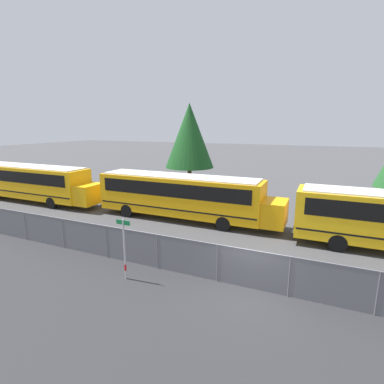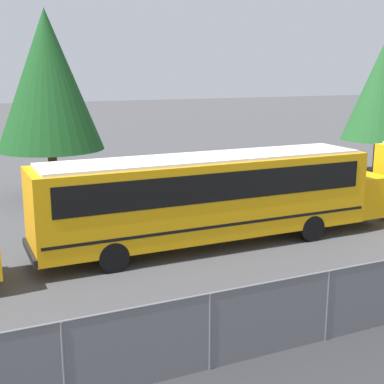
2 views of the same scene
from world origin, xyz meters
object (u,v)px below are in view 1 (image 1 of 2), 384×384
tree_1 (189,136)px  street_sign (124,248)px  school_bus_0 (32,180)px  school_bus_1 (182,194)px

tree_1 → street_sign: bearing=-74.1°
school_bus_0 → street_sign: 18.14m
street_sign → school_bus_0: bearing=152.9°
school_bus_1 → tree_1: (-3.91, 9.89, 3.78)m
street_sign → tree_1: tree_1 is taller
street_sign → school_bus_1: bearing=99.2°
street_sign → tree_1: size_ratio=0.31×
school_bus_0 → tree_1: tree_1 is taller
school_bus_1 → street_sign: 9.00m
school_bus_0 → school_bus_1: (14.71, 0.61, 0.00)m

